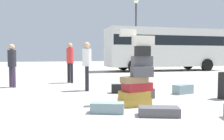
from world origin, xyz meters
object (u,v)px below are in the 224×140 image
suitcase_charcoal_white_trunk (143,93)px  lamp_post (136,23)px  suitcase_tower (137,77)px  person_passerby_in_red (70,59)px  person_bearded_onlooker (87,62)px  suitcase_charcoal_foreground_far (159,111)px  person_tourist_with_camera (12,62)px  parked_bus (164,47)px  suitcase_slate_behind_tower (183,89)px  suitcase_black_foreground_near (120,89)px  suitcase_slate_right_side (107,108)px

suitcase_charcoal_white_trunk → lamp_post: 11.59m
suitcase_tower → person_passerby_in_red: (-0.92, 5.11, 0.33)m
person_bearded_onlooker → suitcase_charcoal_foreground_far: bearing=20.2°
person_tourist_with_camera → parked_bus: (10.14, 6.81, 0.89)m
suitcase_charcoal_foreground_far → person_tourist_with_camera: (-3.16, 5.33, 0.86)m
person_bearded_onlooker → parked_bus: 11.43m
suitcase_tower → person_bearded_onlooker: suitcase_tower is taller
suitcase_slate_behind_tower → person_bearded_onlooker: bearing=137.5°
person_tourist_with_camera → suitcase_tower: bearing=0.4°
suitcase_charcoal_foreground_far → lamp_post: size_ratio=0.15×
suitcase_black_foreground_near → parked_bus: bearing=69.0°
suitcase_charcoal_foreground_far → suitcase_slate_right_side: size_ratio=1.15×
suitcase_charcoal_foreground_far → person_tourist_with_camera: bearing=141.9°
person_passerby_in_red → parked_bus: bearing=100.2°
suitcase_slate_behind_tower → person_tourist_with_camera: person_tourist_with_camera is taller
person_tourist_with_camera → suitcase_charcoal_white_trunk: bearing=12.2°
suitcase_charcoal_white_trunk → parked_bus: (6.41, 10.18, 1.70)m
suitcase_charcoal_foreground_far → suitcase_slate_right_side: 1.04m
suitcase_charcoal_foreground_far → person_passerby_in_red: bearing=120.0°
suitcase_charcoal_white_trunk → person_passerby_in_red: person_passerby_in_red is taller
suitcase_slate_right_side → suitcase_black_foreground_near: 2.60m
suitcase_tower → person_tourist_with_camera: suitcase_tower is taller
suitcase_charcoal_foreground_far → person_passerby_in_red: 6.26m
person_passerby_in_red → suitcase_black_foreground_near: bearing=-7.5°
suitcase_black_foreground_near → lamp_post: (4.47, 9.34, 3.41)m
suitcase_tower → person_passerby_in_red: 5.20m
suitcase_charcoal_foreground_far → suitcase_slate_right_side: suitcase_slate_right_side is taller
suitcase_charcoal_white_trunk → person_tourist_with_camera: size_ratio=0.34×
person_passerby_in_red → suitcase_charcoal_white_trunk: bearing=-7.2°
suitcase_charcoal_foreground_far → suitcase_charcoal_white_trunk: 2.04m
person_tourist_with_camera → person_passerby_in_red: person_passerby_in_red is taller
suitcase_slate_right_side → suitcase_charcoal_foreground_far: bearing=-8.6°
suitcase_charcoal_white_trunk → suitcase_black_foreground_near: bearing=122.8°
suitcase_tower → person_bearded_onlooker: bearing=104.0°
parked_bus → person_passerby_in_red: bearing=-140.6°
suitcase_slate_behind_tower → person_bearded_onlooker: size_ratio=0.37×
person_bearded_onlooker → person_tourist_with_camera: person_bearded_onlooker is taller
suitcase_charcoal_foreground_far → suitcase_black_foreground_near: (0.21, 2.90, 0.05)m
suitcase_black_foreground_near → person_passerby_in_red: size_ratio=0.32×
suitcase_charcoal_foreground_far → person_passerby_in_red: person_passerby_in_red is taller
suitcase_charcoal_white_trunk → person_tourist_with_camera: person_tourist_with_camera is taller
person_passerby_in_red → parked_bus: 9.98m
suitcase_charcoal_foreground_far → person_bearded_onlooker: 3.87m
person_bearded_onlooker → parked_bus: size_ratio=0.18×
suitcase_charcoal_foreground_far → suitcase_slate_behind_tower: bearing=68.7°
suitcase_tower → person_passerby_in_red: size_ratio=1.06×
suitcase_charcoal_white_trunk → suitcase_slate_right_side: bearing=-124.1°
suitcase_charcoal_white_trunk → person_passerby_in_red: size_ratio=0.32×
suitcase_tower → person_bearded_onlooker: size_ratio=1.11×
suitcase_black_foreground_near → parked_bus: size_ratio=0.06×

